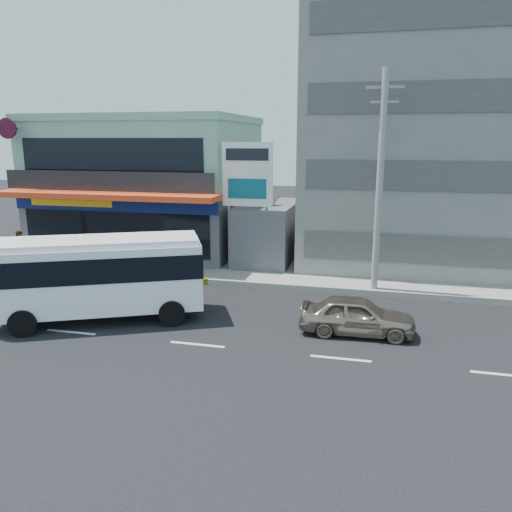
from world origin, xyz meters
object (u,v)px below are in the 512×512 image
at_px(billboard, 248,182).
at_px(satellite_dish, 265,204).
at_px(sedan, 357,315).
at_px(motorcycle_rider, 23,263).
at_px(concrete_building, 455,140).
at_px(utility_pole_near, 380,183).
at_px(minibus, 100,272).
at_px(shop_building, 152,188).

bearing_deg(billboard, satellite_dish, 74.48).
bearing_deg(sedan, motorcycle_rider, 76.19).
height_order(billboard, motorcycle_rider, billboard).
relative_size(concrete_building, billboard, 2.32).
height_order(billboard, utility_pole_near, utility_pole_near).
xyz_separation_m(minibus, motorcycle_rider, (-7.16, 4.56, -1.15)).
relative_size(utility_pole_near, minibus, 1.21).
distance_m(shop_building, billboard, 8.92).
relative_size(utility_pole_near, motorcycle_rider, 4.01).
height_order(utility_pole_near, sedan, utility_pole_near).
bearing_deg(utility_pole_near, minibus, -150.76).
bearing_deg(concrete_building, sedan, -109.94).
distance_m(billboard, minibus, 9.18).
relative_size(satellite_dish, motorcycle_rider, 0.60).
bearing_deg(concrete_building, billboard, -151.08).
distance_m(billboard, motorcycle_rider, 12.34).
xyz_separation_m(concrete_building, billboard, (-10.50, -5.80, -2.07)).
bearing_deg(shop_building, motorcycle_rider, -115.13).
relative_size(shop_building, motorcycle_rider, 4.97).
xyz_separation_m(satellite_dish, sedan, (5.41, -8.65, -2.86)).
relative_size(concrete_building, utility_pole_near, 1.60).
bearing_deg(minibus, utility_pole_near, 29.24).
distance_m(utility_pole_near, sedan, 6.75).
bearing_deg(satellite_dish, sedan, -57.97).
relative_size(concrete_building, sedan, 3.81).
height_order(concrete_building, billboard, concrete_building).
relative_size(billboard, utility_pole_near, 0.69).
height_order(shop_building, minibus, shop_building).
bearing_deg(concrete_building, minibus, -137.12).
height_order(shop_building, utility_pole_near, utility_pole_near).
xyz_separation_m(concrete_building, utility_pole_near, (-4.00, -7.60, -1.85)).
height_order(sedan, motorcycle_rider, motorcycle_rider).
distance_m(concrete_building, motorcycle_rider, 24.27).
xyz_separation_m(billboard, minibus, (-4.04, -7.70, -2.95)).
bearing_deg(minibus, satellite_dish, 64.46).
bearing_deg(sedan, concrete_building, -21.52).
distance_m(utility_pole_near, minibus, 12.49).
relative_size(sedan, motorcycle_rider, 1.68).
height_order(concrete_building, minibus, concrete_building).
relative_size(concrete_building, satellite_dish, 10.67).
bearing_deg(motorcycle_rider, satellite_dish, 22.91).
distance_m(sedan, motorcycle_rider, 17.51).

